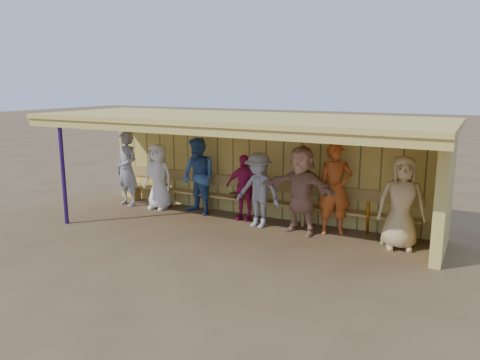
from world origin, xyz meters
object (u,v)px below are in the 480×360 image
Objects in this scene: player_a at (127,169)px; player_f at (301,190)px; player_e at (258,190)px; player_h at (401,203)px; player_b at (158,176)px; player_c at (198,176)px; player_g at (335,189)px; player_d at (244,187)px; bench at (255,196)px.

player_f is (4.87, -0.10, -0.03)m from player_a.
player_h is at bearing 6.28° from player_e.
player_b is 1.18m from player_c.
player_c is 3.40m from player_g.
player_a is 2.12m from player_c.
player_b is 0.86× the size of player_g.
player_d is at bearing 3.59° from player_b.
player_c is at bearing 3.46° from player_b.
bench is at bearing 152.40° from player_h.
player_a is 0.26× the size of bench.
player_c is 1.21× the size of player_d.
player_h reaches higher than player_d.
player_g is at bearing 13.81° from player_a.
player_b is 1.09× the size of player_d.
player_h is at bearing 14.45° from player_c.
bench is (2.52, 0.47, -0.32)m from player_b.
player_d is (2.38, 0.16, -0.07)m from player_b.
bench is (1.35, 0.39, -0.41)m from player_c.
player_e is 0.91× the size of player_h.
player_b reaches higher than player_d.
player_d is 0.42m from bench.
player_d is 2.21m from player_g.
player_g is (5.52, 0.21, -0.00)m from player_a.
player_b is at bearing -158.55° from player_c.
player_c is at bearing -163.87° from bench.
player_b is 5.98m from player_h.
player_g is at bearing -9.81° from bench.
bench is (3.46, 0.56, -0.46)m from player_a.
player_f is at bearing -3.07° from player_b.
player_d is (1.21, 0.08, -0.17)m from player_c.
player_b is at bearing -177.72° from player_e.
player_c is at bearing 155.80° from player_g.
player_e is at bearing 10.10° from player_a.
player_h is (5.98, -0.20, 0.08)m from player_b.
player_h is at bearing -37.16° from player_g.
bench is at bearing 145.42° from player_g.
player_d is at bearing 21.72° from player_c.
player_f is (1.55, -0.35, 0.18)m from player_d.
player_c reaches higher than bench.
player_d is at bearing 16.08° from player_a.
player_e is at bearing -4.21° from player_b.
player_d reaches higher than bench.
player_a is 1.03× the size of player_f.
player_a is 1.16× the size of player_b.
player_b is 0.89× the size of player_f.
bench is (-0.41, 0.67, -0.31)m from player_e.
player_f reaches higher than player_c.
player_e is 0.88× the size of player_f.
player_h is (4.81, -0.27, -0.02)m from player_c.
player_g is (4.57, 0.11, 0.14)m from player_b.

